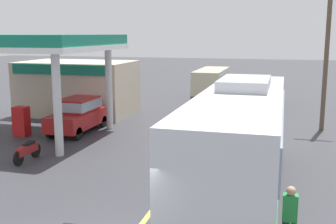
{
  "coord_description": "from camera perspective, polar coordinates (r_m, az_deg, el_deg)",
  "views": [
    {
      "loc": [
        3.57,
        -8.27,
        5.15
      ],
      "look_at": [
        -1.5,
        10.0,
        1.6
      ],
      "focal_mm": 44.86,
      "sensor_mm": 36.0,
      "label": 1
    }
  ],
  "objects": [
    {
      "name": "motorcycle_parked_forecourt",
      "position": [
        18.14,
        -18.56,
        -5.0
      ],
      "size": [
        0.55,
        1.8,
        0.92
      ],
      "color": "black",
      "rests_on": "ground"
    },
    {
      "name": "car_at_pump",
      "position": [
        22.65,
        -12.1,
        -0.15
      ],
      "size": [
        1.7,
        4.2,
        1.82
      ],
      "color": "maroon",
      "rests_on": "ground"
    },
    {
      "name": "lane_divider_stripe",
      "position": [
        24.09,
        6.63,
        -1.8
      ],
      "size": [
        0.16,
        50.0,
        0.01
      ],
      "primitive_type": "cube",
      "color": "#D8CC4C",
      "rests_on": "ground"
    },
    {
      "name": "minibus_opposing_lane",
      "position": [
        32.65,
        5.92,
        4.08
      ],
      "size": [
        2.04,
        6.13,
        2.44
      ],
      "color": "#BFB799",
      "rests_on": "ground"
    },
    {
      "name": "ground",
      "position": [
        28.95,
        8.18,
        0.25
      ],
      "size": [
        120.0,
        120.0,
        0.0
      ],
      "primitive_type": "plane",
      "color": "#38383D"
    },
    {
      "name": "utility_pole_roadside",
      "position": [
        23.75,
        20.76,
        7.75
      ],
      "size": [
        1.8,
        0.24,
        8.13
      ],
      "color": "brown",
      "rests_on": "ground"
    },
    {
      "name": "coach_bus_main",
      "position": [
        13.64,
        9.76,
        -4.12
      ],
      "size": [
        2.6,
        11.04,
        3.69
      ],
      "color": "silver",
      "rests_on": "ground"
    },
    {
      "name": "gas_station_roadside",
      "position": [
        25.91,
        -14.28,
        4.69
      ],
      "size": [
        9.1,
        11.95,
        5.1
      ],
      "color": "#147259",
      "rests_on": "ground"
    },
    {
      "name": "pedestrian_near_pump",
      "position": [
        24.48,
        -10.34,
        0.51
      ],
      "size": [
        0.55,
        0.22,
        1.66
      ],
      "color": "#33333F",
      "rests_on": "ground"
    },
    {
      "name": "car_trailing_behind_bus",
      "position": [
        31.18,
        13.43,
        2.69
      ],
      "size": [
        1.7,
        4.2,
        1.82
      ],
      "color": "#B2B2B7",
      "rests_on": "ground"
    }
  ]
}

